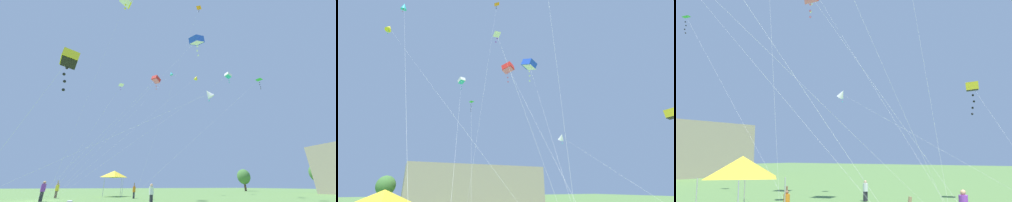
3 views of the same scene
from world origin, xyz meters
The scene contains 19 objects.
ground_plane centered at (0.00, 0.00, 0.00)m, with size 220.00×220.00×0.00m, color #5B8442.
tree_far_left centered at (-25.92, 45.75, 3.84)m, with size 3.94×3.55×5.94m.
tree_far_centre centered at (-7.82, 51.42, 3.89)m, with size 3.99×3.59×6.02m.
festival_tent centered at (-6.33, 7.55, 2.93)m, with size 2.77×2.77×3.38m.
person_orange_shirt centered at (-1.14, 9.81, 0.82)m, with size 0.35×0.35×1.70m.
person_white_shirt centered at (7.55, 9.88, 0.83)m, with size 0.37×0.37×1.54m.
person_yellow_shirt centered at (-4.75, 0.82, 0.97)m, with size 0.41×0.41×2.00m.
person_purple_shirt centered at (1.02, 0.64, 0.98)m, with size 0.43×0.43×1.81m.
kite_white_diamond_0 centered at (10.64, 14.12, 8.91)m, with size 5.28×18.07×9.49m.
kite_white_box_1 centered at (0.84, 24.33, 18.71)m, with size 5.71×24.14×19.20m.
kite_yellow_box_2 centered at (12.59, 3.03, 8.72)m, with size 7.62×6.77×9.18m.
kite_white_box_3 centered at (3.80, 5.99, 26.43)m, with size 4.12×5.99×27.25m.
kite_white_delta_4 centered at (-0.54, 6.79, 14.36)m, with size 1.77×6.29×14.76m.
kite_green_delta_5 centered at (3.54, 27.87, 16.79)m, with size 5.07×19.21×17.21m.
kite_orange_delta_6 centered at (3.79, 17.97, 29.04)m, with size 5.79×8.65×29.61m.
kite_cyan_diamond_7 centered at (-8.14, 17.08, 23.21)m, with size 3.64×17.22×23.73m.
kite_yellow_diamond_8 centered at (-10.09, 23.99, 24.59)m, with size 11.35×23.41×25.30m.
kite_blue_box_9 centered at (7.36, 15.19, 18.25)m, with size 7.40×15.49×19.09m.
kite_red_box_10 centered at (2.48, 11.21, 14.53)m, with size 1.64×11.69×15.02m.
Camera 1 is at (23.84, 6.00, 1.37)m, focal length 20.00 mm.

